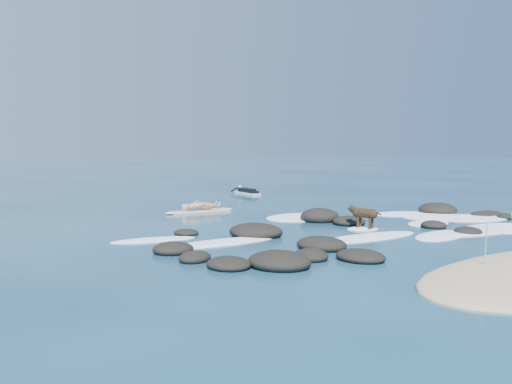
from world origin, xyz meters
TOP-DOWN VIEW (x-y plane):
  - ground at (0.00, 0.00)m, footprint 160.00×160.00m
  - reef_rocks at (-0.83, -1.44)m, footprint 14.59×7.40m
  - breaking_foam at (1.98, -1.04)m, footprint 14.79×8.83m
  - standing_surfer_rig at (-2.33, 5.90)m, footprint 3.06×0.61m
  - paddling_surfer_rig at (3.43, 12.06)m, footprint 1.11×2.46m
  - dog at (0.20, -1.03)m, footprint 0.58×1.23m

SIDE VIEW (x-z plane):
  - ground at x=0.00m, z-range 0.00..0.00m
  - breaking_foam at x=1.98m, z-range -0.05..0.07m
  - reef_rocks at x=-0.83m, z-range -0.20..0.43m
  - paddling_surfer_rig at x=3.43m, z-range -0.07..0.36m
  - dog at x=0.20m, z-range 0.13..0.94m
  - standing_surfer_rig at x=-2.33m, z-range -0.18..1.56m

